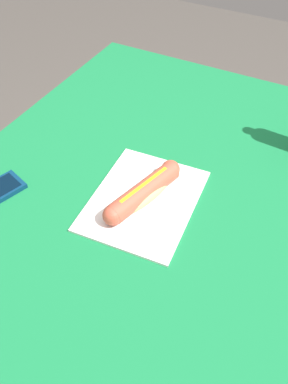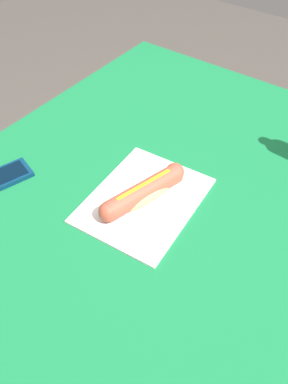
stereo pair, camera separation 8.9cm
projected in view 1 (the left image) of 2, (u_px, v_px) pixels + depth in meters
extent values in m
plane|color=#47423D|center=(154.00, 336.00, 1.49)|extent=(6.00, 6.00, 0.00)
cylinder|color=brown|center=(127.00, 153.00, 1.65)|extent=(0.07, 0.07, 0.74)
cube|color=brown|center=(159.00, 199.00, 0.94)|extent=(1.16, 0.93, 0.03)
cube|color=#146B38|center=(159.00, 195.00, 0.93)|extent=(1.22, 0.99, 0.00)
cube|color=silver|center=(144.00, 200.00, 0.91)|extent=(0.31, 0.25, 0.01)
ellipsoid|color=#DBB26B|center=(144.00, 193.00, 0.89)|extent=(0.19, 0.10, 0.04)
cylinder|color=#BC4C38|center=(144.00, 191.00, 0.89)|extent=(0.20, 0.10, 0.05)
sphere|color=#BC4C38|center=(172.00, 170.00, 0.94)|extent=(0.05, 0.05, 0.05)
sphere|color=#BC4C38|center=(113.00, 215.00, 0.84)|extent=(0.05, 0.05, 0.05)
cube|color=yellow|center=(144.00, 185.00, 0.88)|extent=(0.14, 0.05, 0.00)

